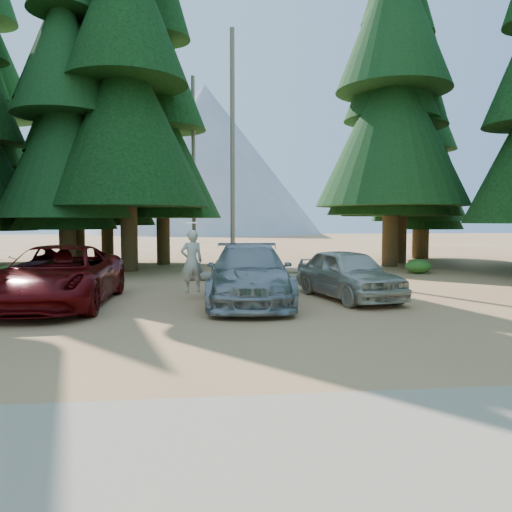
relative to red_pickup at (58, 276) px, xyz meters
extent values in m
plane|color=#AD7049|center=(4.69, -2.84, -0.83)|extent=(160.00, 160.00, 0.00)
cube|color=tan|center=(4.69, -9.34, -0.82)|extent=(26.00, 3.50, 0.01)
cylinder|color=gray|center=(5.49, 11.66, 5.17)|extent=(0.24, 0.24, 12.00)
cylinder|color=gray|center=(3.49, 13.16, 4.17)|extent=(0.20, 0.20, 10.00)
cone|color=#9A9CA3|center=(4.69, 82.16, 13.17)|extent=(44.00, 44.00, 28.00)
cone|color=#9A9CA3|center=(-3.31, 92.16, 9.17)|extent=(36.00, 36.00, 20.00)
imported|color=#61080B|center=(0.00, 0.00, 0.00)|extent=(2.77, 5.97, 1.66)
imported|color=gray|center=(5.23, 0.02, 0.00)|extent=(2.67, 5.82, 1.65)
imported|color=beige|center=(8.24, 0.42, -0.08)|extent=(2.71, 4.68, 1.50)
imported|color=beige|center=(3.59, 0.97, 0.29)|extent=(0.79, 0.63, 1.87)
cylinder|color=white|center=(3.59, 1.02, 1.45)|extent=(0.36, 0.36, 0.04)
cylinder|color=gray|center=(-1.97, 6.58, -0.67)|extent=(4.33, 1.18, 0.31)
cylinder|color=gray|center=(9.06, 7.56, -0.70)|extent=(3.19, 0.93, 0.26)
cylinder|color=gray|center=(5.94, 4.83, -0.66)|extent=(5.06, 1.76, 0.33)
ellipsoid|color=#32691F|center=(-3.90, 7.08, -0.56)|extent=(0.97, 0.97, 0.53)
ellipsoid|color=#32691F|center=(0.44, 5.14, -0.58)|extent=(0.89, 0.89, 0.49)
ellipsoid|color=#32691F|center=(6.15, 6.49, -0.52)|extent=(1.13, 1.13, 0.62)
ellipsoid|color=#32691F|center=(5.28, 5.66, -0.63)|extent=(0.74, 0.74, 0.41)
ellipsoid|color=#32691F|center=(10.34, 4.69, -0.58)|extent=(0.92, 0.92, 0.50)
ellipsoid|color=#32691F|center=(13.48, 7.16, -0.52)|extent=(1.12, 1.12, 0.62)
camera|label=1|loc=(3.89, -14.02, 1.49)|focal=35.00mm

